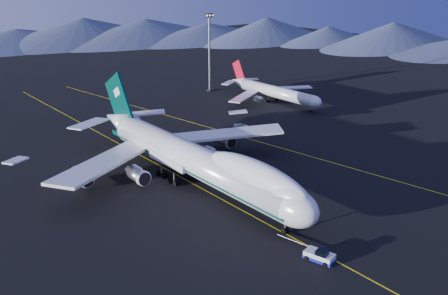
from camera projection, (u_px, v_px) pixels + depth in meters
ground at (195, 185)px, 105.06m from camera, size 500.00×500.00×0.00m
taxiway_line_main at (195, 185)px, 105.06m from camera, size 0.25×220.00×0.01m
taxiway_line_side at (266, 144)px, 130.11m from camera, size 28.08×198.09×0.01m
boeing_747 at (194, 159)px, 103.15m from camera, size 59.62×72.43×19.37m
pushback_tug at (319, 256)px, 77.45m from camera, size 3.62×5.21×2.07m
second_jet at (273, 91)px, 170.47m from camera, size 38.13×43.08×12.26m
service_van at (241, 126)px, 143.08m from camera, size 4.25×4.72×1.22m
floodlight_mast at (209, 53)px, 183.36m from camera, size 3.49×2.62×28.24m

